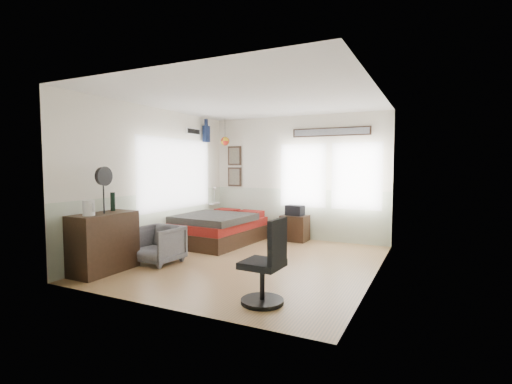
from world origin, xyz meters
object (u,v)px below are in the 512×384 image
dresser (104,243)px  task_chair (267,269)px  armchair (158,245)px  bed (219,229)px  nightstand (295,228)px

dresser → task_chair: task_chair is taller
armchair → task_chair: size_ratio=0.68×
bed → nightstand: (1.35, 0.92, -0.03)m
dresser → nightstand: 3.94m
dresser → task_chair: (2.76, -0.12, -0.04)m
task_chair → dresser: bearing=-179.9°
armchair → task_chair: (2.36, -0.88, 0.10)m
bed → armchair: size_ratio=2.93×
dresser → nightstand: (1.79, 3.50, -0.18)m
armchair → dresser: bearing=-114.0°
dresser → task_chair: bearing=-2.5°
bed → nightstand: 1.64m
bed → armchair: bearing=-87.1°
nightstand → task_chair: (0.97, -3.62, 0.14)m
bed → armchair: armchair is taller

